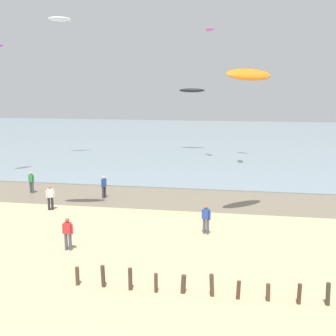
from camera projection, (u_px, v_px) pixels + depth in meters
The scene contains 12 objects.
wet_sand_strip at pixel (172, 199), 33.41m from camera, with size 120.00×6.38×0.01m, color #7A6D59.
sea at pixel (213, 139), 70.35m from camera, with size 160.00×70.00×0.10m, color #7F939E.
groyne_mid at pixel (224, 287), 17.84m from camera, with size 12.63×0.34×0.96m.
person_nearest_camera at pixel (68, 233), 22.86m from camera, with size 0.57×0.23×1.71m.
person_mid_beach at pixel (206, 218), 25.36m from camera, with size 0.53×0.34×1.71m.
person_by_waterline at pixel (50, 197), 30.25m from camera, with size 0.51×0.37×1.71m.
person_left_flank at pixel (31, 182), 35.04m from camera, with size 0.56×0.30×1.71m.
person_right_flank at pixel (104, 186), 33.49m from camera, with size 0.34×0.53×1.71m.
kite_aloft_2 at pixel (210, 29), 46.05m from camera, with size 1.88×0.60×0.30m, color #E54C99.
kite_aloft_3 at pixel (249, 75), 26.86m from camera, with size 3.57×1.14×0.57m, color orange.
kite_aloft_6 at pixel (192, 90), 55.78m from camera, with size 3.20×1.03×0.51m, color black.
kite_aloft_11 at pixel (60, 19), 48.88m from camera, with size 2.56×0.82×0.41m, color white.
Camera 1 is at (5.47, -10.11, 8.40)m, focal length 47.59 mm.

